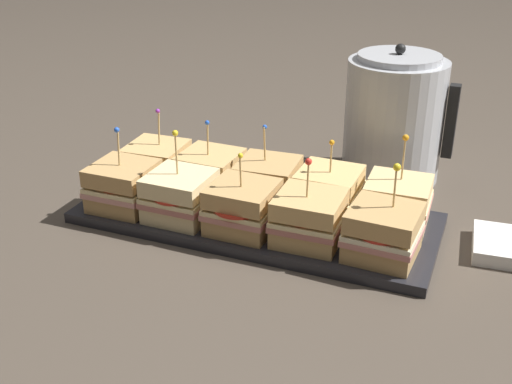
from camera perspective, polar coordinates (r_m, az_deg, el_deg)
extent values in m
plane|color=#4C4238|center=(1.13, 0.00, -2.74)|extent=(6.00, 6.00, 0.00)
cube|color=#232328|center=(1.13, 0.00, -2.51)|extent=(0.63, 0.25, 0.01)
cube|color=#232328|center=(1.13, 0.00, -2.11)|extent=(0.63, 0.25, 0.01)
cube|color=tan|center=(1.17, -11.58, -0.59)|extent=(0.10, 0.10, 0.03)
cube|color=tan|center=(1.16, -11.66, 0.28)|extent=(0.11, 0.11, 0.01)
cube|color=beige|center=(1.16, -11.70, 0.66)|extent=(0.11, 0.11, 0.01)
cylinder|color=red|center=(1.14, -12.21, 0.56)|extent=(0.06, 0.06, 0.00)
cube|color=tan|center=(1.15, -11.80, 1.68)|extent=(0.10, 0.10, 0.03)
cylinder|color=tan|center=(1.13, -12.11, 3.68)|extent=(0.00, 0.01, 0.08)
sphere|color=blue|center=(1.12, -12.28, 5.42)|extent=(0.01, 0.01, 0.01)
cube|color=beige|center=(1.11, -6.69, -1.52)|extent=(0.11, 0.11, 0.03)
cube|color=#B26B60|center=(1.11, -6.74, -0.62)|extent=(0.11, 0.11, 0.01)
cube|color=beige|center=(1.10, -6.77, -0.23)|extent=(0.11, 0.11, 0.01)
cylinder|color=red|center=(1.09, -7.23, -0.34)|extent=(0.07, 0.07, 0.00)
cube|color=beige|center=(1.09, -6.83, 0.84)|extent=(0.11, 0.11, 0.03)
cylinder|color=tan|center=(1.08, -7.08, 3.18)|extent=(0.00, 0.00, 0.08)
sphere|color=yellow|center=(1.06, -7.20, 5.22)|extent=(0.01, 0.01, 0.01)
cube|color=tan|center=(1.07, -1.21, -2.57)|extent=(0.11, 0.11, 0.03)
cube|color=tan|center=(1.06, -1.22, -1.64)|extent=(0.11, 0.11, 0.01)
cube|color=beige|center=(1.06, -1.22, -1.23)|extent=(0.11, 0.11, 0.01)
cylinder|color=red|center=(1.04, -1.62, -1.36)|extent=(0.08, 0.08, 0.00)
cube|color=tan|center=(1.05, -1.24, -0.13)|extent=(0.11, 0.11, 0.03)
cylinder|color=tan|center=(1.02, -1.39, 1.62)|extent=(0.00, 0.01, 0.07)
sphere|color=yellow|center=(1.01, -1.40, 3.26)|extent=(0.01, 0.01, 0.01)
cube|color=tan|center=(1.04, 4.71, -3.56)|extent=(0.11, 0.11, 0.03)
cube|color=#B26B60|center=(1.03, 4.75, -2.61)|extent=(0.11, 0.11, 0.01)
cube|color=beige|center=(1.03, 4.76, -2.20)|extent=(0.11, 0.11, 0.01)
cylinder|color=red|center=(1.01, 4.47, -2.35)|extent=(0.06, 0.06, 0.00)
cube|color=tan|center=(1.02, 4.81, -1.07)|extent=(0.11, 0.11, 0.03)
cylinder|color=tan|center=(0.99, 4.62, 0.91)|extent=(0.00, 0.01, 0.07)
sphere|color=red|center=(0.98, 4.69, 2.71)|extent=(0.01, 0.01, 0.01)
cube|color=tan|center=(1.01, 11.11, -4.79)|extent=(0.11, 0.11, 0.03)
cube|color=tan|center=(1.00, 11.20, -3.83)|extent=(0.11, 0.11, 0.01)
cube|color=beige|center=(1.00, 11.25, -3.41)|extent=(0.11, 0.11, 0.01)
cylinder|color=red|center=(0.98, 11.06, -3.59)|extent=(0.07, 0.07, 0.00)
cube|color=tan|center=(0.99, 11.36, -2.26)|extent=(0.11, 0.11, 0.03)
cylinder|color=tan|center=(0.98, 12.23, 0.16)|extent=(0.00, 0.01, 0.08)
sphere|color=yellow|center=(0.96, 12.43, 2.17)|extent=(0.01, 0.01, 0.01)
cube|color=tan|center=(1.26, -8.73, 1.55)|extent=(0.11, 0.11, 0.03)
cube|color=#B26B60|center=(1.25, -8.79, 2.37)|extent=(0.11, 0.11, 0.01)
cube|color=beige|center=(1.24, -8.82, 2.73)|extent=(0.11, 0.11, 0.01)
cube|color=tan|center=(1.24, -8.88, 3.52)|extent=(0.11, 0.11, 0.03)
cylinder|color=tan|center=(1.22, -8.62, 5.47)|extent=(0.00, 0.01, 0.08)
sphere|color=purple|center=(1.21, -8.73, 7.13)|extent=(0.01, 0.01, 0.01)
cube|color=tan|center=(1.20, -4.04, 0.74)|extent=(0.11, 0.11, 0.03)
cube|color=tan|center=(1.20, -4.06, 1.59)|extent=(0.11, 0.11, 0.01)
cube|color=beige|center=(1.19, -4.08, 1.96)|extent=(0.11, 0.11, 0.01)
cube|color=tan|center=(1.19, -4.10, 2.79)|extent=(0.11, 0.11, 0.03)
cylinder|color=tan|center=(1.17, -4.31, 4.54)|extent=(0.00, 0.01, 0.07)
sphere|color=blue|center=(1.15, -4.36, 6.17)|extent=(0.01, 0.01, 0.01)
cube|color=tan|center=(1.17, 1.03, -0.06)|extent=(0.11, 0.11, 0.03)
cube|color=tan|center=(1.16, 1.03, 0.80)|extent=(0.11, 0.11, 0.01)
cube|color=beige|center=(1.15, 1.04, 1.19)|extent=(0.11, 0.11, 0.01)
cube|color=tan|center=(1.15, 1.04, 2.03)|extent=(0.11, 0.11, 0.03)
cylinder|color=tan|center=(1.13, 0.78, 4.08)|extent=(0.00, 0.01, 0.08)
sphere|color=blue|center=(1.12, 0.79, 5.81)|extent=(0.01, 0.01, 0.01)
cube|color=tan|center=(1.14, 6.42, -0.96)|extent=(0.11, 0.11, 0.03)
cube|color=#B26B60|center=(1.13, 6.47, -0.08)|extent=(0.11, 0.11, 0.01)
cube|color=beige|center=(1.12, 6.49, 0.31)|extent=(0.11, 0.11, 0.01)
cube|color=#E0B771|center=(1.12, 6.53, 1.18)|extent=(0.11, 0.11, 0.03)
cylinder|color=tan|center=(1.10, 6.68, 2.87)|extent=(0.00, 0.00, 0.07)
sphere|color=orange|center=(1.09, 6.76, 4.40)|extent=(0.01, 0.01, 0.01)
cube|color=#DBB77A|center=(1.12, 12.34, -1.93)|extent=(0.11, 0.11, 0.03)
cube|color=tan|center=(1.11, 12.43, -1.04)|extent=(0.11, 0.11, 0.01)
cube|color=beige|center=(1.10, 12.47, -0.64)|extent=(0.11, 0.11, 0.01)
cube|color=#E8C281|center=(1.10, 12.56, 0.23)|extent=(0.11, 0.11, 0.03)
cylinder|color=tan|center=(1.08, 12.95, 2.68)|extent=(0.00, 0.01, 0.09)
sphere|color=orange|center=(1.07, 13.17, 4.72)|extent=(0.01, 0.01, 0.01)
cylinder|color=#B7BABF|center=(1.30, 12.13, 6.25)|extent=(0.19, 0.19, 0.24)
cylinder|color=#B7BABF|center=(1.27, 12.65, 11.60)|extent=(0.16, 0.16, 0.01)
sphere|color=black|center=(1.26, 12.72, 12.30)|extent=(0.02, 0.02, 0.02)
cube|color=black|center=(1.29, 16.94, 6.03)|extent=(0.02, 0.02, 0.14)
cube|color=white|center=(1.11, 21.68, -4.56)|extent=(0.12, 0.12, 0.02)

